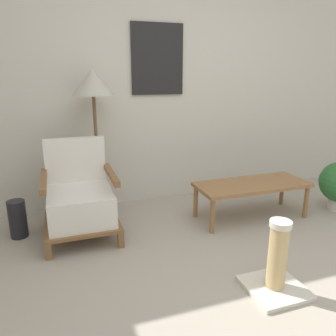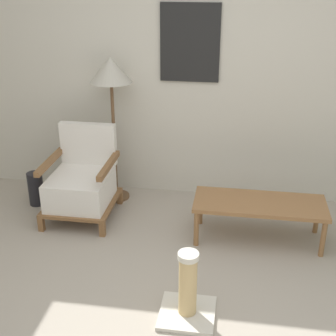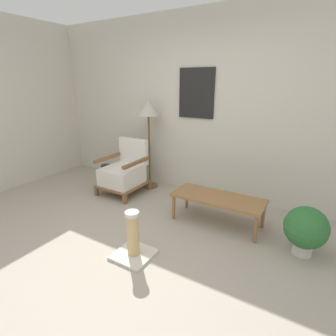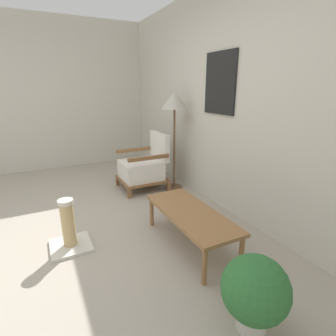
{
  "view_description": "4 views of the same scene",
  "coord_description": "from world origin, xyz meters",
  "px_view_note": "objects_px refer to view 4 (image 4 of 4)",
  "views": [
    {
      "loc": [
        -1.19,
        -1.39,
        1.4
      ],
      "look_at": [
        -0.23,
        1.41,
        0.55
      ],
      "focal_mm": 35.0,
      "sensor_mm": 36.0,
      "label": 1
    },
    {
      "loc": [
        0.37,
        -2.37,
        2.24
      ],
      "look_at": [
        -0.23,
        1.41,
        0.55
      ],
      "focal_mm": 50.0,
      "sensor_mm": 36.0,
      "label": 2
    },
    {
      "loc": [
        1.58,
        -1.61,
        1.72
      ],
      "look_at": [
        -0.23,
        1.41,
        0.55
      ],
      "focal_mm": 28.0,
      "sensor_mm": 36.0,
      "label": 3
    },
    {
      "loc": [
        2.53,
        0.02,
        1.52
      ],
      "look_at": [
        -0.23,
        1.41,
        0.55
      ],
      "focal_mm": 28.0,
      "sensor_mm": 36.0,
      "label": 4
    }
  ],
  "objects_px": {
    "armchair": "(144,167)",
    "floor_lamp": "(175,106)",
    "potted_plant": "(255,291)",
    "scratching_post": "(69,231)",
    "coffee_table": "(191,215)",
    "vase": "(140,167)"
  },
  "relations": [
    {
      "from": "armchair",
      "to": "floor_lamp",
      "type": "bearing_deg",
      "value": 61.74
    },
    {
      "from": "armchair",
      "to": "potted_plant",
      "type": "distance_m",
      "value": 2.66
    },
    {
      "from": "armchair",
      "to": "scratching_post",
      "type": "xyz_separation_m",
      "value": [
        1.15,
        -1.24,
        -0.16
      ]
    },
    {
      "from": "floor_lamp",
      "to": "armchair",
      "type": "bearing_deg",
      "value": -118.26
    },
    {
      "from": "armchair",
      "to": "coffee_table",
      "type": "bearing_deg",
      "value": -5.98
    },
    {
      "from": "scratching_post",
      "to": "coffee_table",
      "type": "bearing_deg",
      "value": 65.35
    },
    {
      "from": "floor_lamp",
      "to": "vase",
      "type": "height_order",
      "value": "floor_lamp"
    },
    {
      "from": "floor_lamp",
      "to": "vase",
      "type": "relative_size",
      "value": 4.26
    },
    {
      "from": "vase",
      "to": "potted_plant",
      "type": "xyz_separation_m",
      "value": [
        3.17,
        -0.45,
        0.13
      ]
    },
    {
      "from": "floor_lamp",
      "to": "vase",
      "type": "bearing_deg",
      "value": -160.44
    },
    {
      "from": "armchair",
      "to": "scratching_post",
      "type": "relative_size",
      "value": 1.66
    },
    {
      "from": "coffee_table",
      "to": "armchair",
      "type": "bearing_deg",
      "value": 174.02
    },
    {
      "from": "coffee_table",
      "to": "scratching_post",
      "type": "distance_m",
      "value": 1.19
    },
    {
      "from": "vase",
      "to": "potted_plant",
      "type": "height_order",
      "value": "potted_plant"
    },
    {
      "from": "vase",
      "to": "armchair",
      "type": "bearing_deg",
      "value": -14.56
    },
    {
      "from": "coffee_table",
      "to": "vase",
      "type": "xyz_separation_m",
      "value": [
        -2.18,
        0.31,
        -0.15
      ]
    },
    {
      "from": "vase",
      "to": "potted_plant",
      "type": "relative_size",
      "value": 0.64
    },
    {
      "from": "coffee_table",
      "to": "vase",
      "type": "relative_size",
      "value": 3.3
    },
    {
      "from": "coffee_table",
      "to": "scratching_post",
      "type": "height_order",
      "value": "scratching_post"
    },
    {
      "from": "potted_plant",
      "to": "vase",
      "type": "bearing_deg",
      "value": 171.92
    },
    {
      "from": "armchair",
      "to": "vase",
      "type": "bearing_deg",
      "value": 165.44
    },
    {
      "from": "coffee_table",
      "to": "potted_plant",
      "type": "xyz_separation_m",
      "value": [
        0.99,
        -0.14,
        -0.03
      ]
    }
  ]
}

